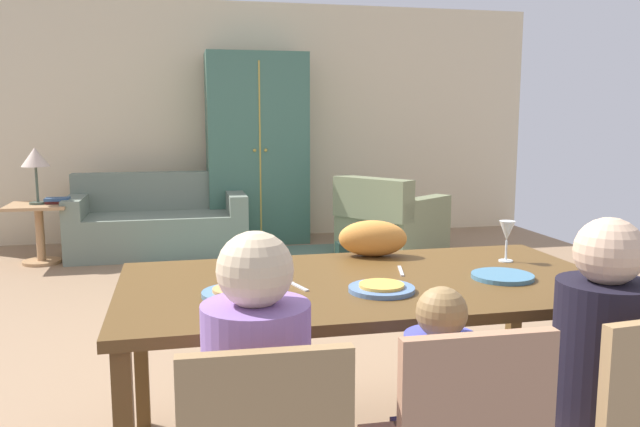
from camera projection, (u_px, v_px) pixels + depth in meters
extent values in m
cube|color=#8F6F52|center=(307.00, 321.00, 4.50)|extent=(6.85, 6.56, 0.02)
cube|color=beige|center=(250.00, 122.00, 7.51)|extent=(6.85, 0.10, 2.70)
cube|color=#563A19|center=(368.00, 284.00, 2.59)|extent=(1.96, 1.04, 0.04)
cube|color=#563A19|center=(638.00, 400.00, 2.40)|extent=(0.06, 0.06, 0.72)
cube|color=#563A19|center=(141.00, 352.00, 2.89)|extent=(0.06, 0.06, 0.72)
cube|color=#563A19|center=(513.00, 324.00, 3.29)|extent=(0.06, 0.06, 0.72)
cylinder|color=#5882A6|center=(236.00, 293.00, 2.35)|extent=(0.25, 0.25, 0.02)
cylinder|color=#D7924F|center=(236.00, 289.00, 2.35)|extent=(0.17, 0.17, 0.01)
cylinder|color=#5578A9|center=(382.00, 289.00, 2.41)|extent=(0.25, 0.25, 0.02)
cylinder|color=gold|center=(382.00, 285.00, 2.41)|extent=(0.17, 0.17, 0.01)
cylinder|color=teal|center=(502.00, 276.00, 2.60)|extent=(0.25, 0.25, 0.02)
cylinder|color=silver|center=(506.00, 261.00, 2.91)|extent=(0.06, 0.06, 0.01)
cylinder|color=silver|center=(506.00, 250.00, 2.90)|extent=(0.01, 0.01, 0.09)
cone|color=silver|center=(507.00, 231.00, 2.89)|extent=(0.07, 0.07, 0.09)
cube|color=silver|center=(298.00, 286.00, 2.47)|extent=(0.06, 0.15, 0.01)
cube|color=silver|center=(401.00, 271.00, 2.72)|extent=(0.06, 0.17, 0.01)
cylinder|color=#8D66AF|center=(257.00, 384.00, 1.77)|extent=(0.30, 0.30, 0.46)
sphere|color=beige|center=(255.00, 270.00, 1.72)|extent=(0.21, 0.21, 0.21)
cube|color=#B07C59|center=(477.00, 412.00, 1.65)|extent=(0.42, 0.05, 0.42)
cylinder|color=#484BB1|center=(439.00, 389.00, 1.89)|extent=(0.22, 0.22, 0.33)
sphere|color=#9B7747|center=(442.00, 312.00, 1.86)|extent=(0.15, 0.15, 0.15)
cylinder|color=black|center=(602.00, 353.00, 2.00)|extent=(0.30, 0.30, 0.46)
sphere|color=beige|center=(609.00, 251.00, 1.95)|extent=(0.21, 0.21, 0.21)
ellipsoid|color=orange|center=(373.00, 238.00, 3.01)|extent=(0.35, 0.24, 0.17)
cube|color=slate|center=(280.00, 265.00, 6.14)|extent=(2.60, 1.80, 0.01)
cube|color=slate|center=(159.00, 234.00, 6.63)|extent=(1.77, 0.84, 0.42)
cube|color=slate|center=(159.00, 191.00, 6.90)|extent=(1.77, 0.20, 0.40)
cube|color=slate|center=(76.00, 206.00, 6.42)|extent=(0.18, 0.84, 0.20)
cube|color=slate|center=(236.00, 202.00, 6.76)|extent=(0.18, 0.84, 0.20)
cube|color=#717754|center=(392.00, 235.00, 6.56)|extent=(1.18, 1.18, 0.42)
cube|color=#717754|center=(373.00, 199.00, 6.25)|extent=(0.65, 0.81, 0.40)
cube|color=#717754|center=(421.00, 208.00, 6.29)|extent=(0.79, 0.63, 0.20)
cube|color=#717754|center=(367.00, 202.00, 6.73)|extent=(0.79, 0.63, 0.20)
cube|color=#3E6755|center=(257.00, 149.00, 7.18)|extent=(1.10, 0.56, 2.10)
cube|color=gold|center=(260.00, 150.00, 6.91)|extent=(0.02, 0.01, 1.89)
sphere|color=gold|center=(255.00, 150.00, 6.89)|extent=(0.04, 0.04, 0.04)
sphere|color=gold|center=(266.00, 150.00, 6.92)|extent=(0.04, 0.04, 0.04)
cube|color=#AD8156|center=(38.00, 206.00, 6.15)|extent=(0.56, 0.56, 0.03)
cylinder|color=#AD8156|center=(40.00, 235.00, 6.19)|extent=(0.08, 0.08, 0.55)
cylinder|color=#AD8156|center=(42.00, 262.00, 6.23)|extent=(0.36, 0.36, 0.03)
cylinder|color=#404E3F|center=(38.00, 203.00, 6.15)|extent=(0.16, 0.16, 0.02)
cylinder|color=#404E3F|center=(37.00, 184.00, 6.12)|extent=(0.02, 0.02, 0.34)
cone|color=beige|center=(35.00, 157.00, 6.08)|extent=(0.26, 0.26, 0.18)
cube|color=#9B3835|center=(57.00, 202.00, 6.22)|extent=(0.22, 0.16, 0.03)
cube|color=#325178|center=(57.00, 199.00, 6.18)|extent=(0.22, 0.16, 0.03)
cube|color=black|center=(354.00, 256.00, 5.97)|extent=(0.32, 0.16, 0.26)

